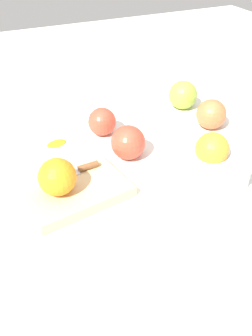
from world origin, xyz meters
TOP-DOWN VIEW (x-y plane):
  - ground_plane at (0.00, 0.00)m, footprint 2.40×2.40m
  - bowl at (-0.12, 0.12)m, footprint 0.18×0.18m
  - cutting_board at (0.16, 0.06)m, footprint 0.23×0.19m
  - orange_on_board at (0.19, 0.07)m, footprint 0.07×0.07m
  - knife at (0.14, 0.02)m, footprint 0.16×0.03m
  - apple_front_left at (-0.25, -0.19)m, footprint 0.08×0.08m
  - apple_mid_center at (-0.00, -0.02)m, footprint 0.08×0.08m
  - apple_front_left_2 at (-0.26, -0.06)m, footprint 0.08×0.08m
  - apple_front_center at (0.02, -0.15)m, footprint 0.07×0.07m
  - citrus_peel at (0.14, -0.15)m, footprint 0.06×0.05m

SIDE VIEW (x-z plane):
  - ground_plane at x=0.00m, z-range 0.00..0.00m
  - citrus_peel at x=0.14m, z-range 0.00..0.01m
  - cutting_board at x=0.16m, z-range 0.00..0.02m
  - knife at x=0.14m, z-range 0.02..0.04m
  - apple_front_center at x=0.02m, z-range 0.00..0.07m
  - apple_front_left_2 at x=-0.26m, z-range 0.00..0.08m
  - apple_mid_center at x=0.00m, z-range 0.00..0.08m
  - apple_front_left at x=-0.25m, z-range 0.00..0.08m
  - bowl at x=-0.12m, z-range -0.01..0.10m
  - orange_on_board at x=0.19m, z-range 0.02..0.10m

